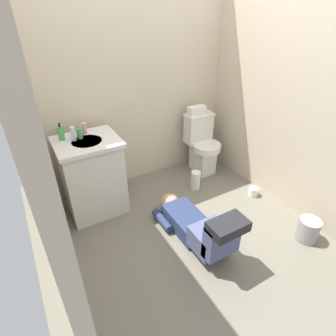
{
  "coord_description": "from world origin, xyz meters",
  "views": [
    {
      "loc": [
        -1.17,
        -1.71,
        1.96
      ],
      "look_at": [
        0.04,
        0.39,
        0.45
      ],
      "focal_mm": 29.46,
      "sensor_mm": 36.0,
      "label": 1
    }
  ],
  "objects_px": {
    "faucet": "(81,130)",
    "soap_dispenser": "(61,133)",
    "person_plumber": "(198,226)",
    "bottle_clear": "(73,134)",
    "bottle_green": "(80,133)",
    "toilet": "(202,145)",
    "paper_towel_roll": "(196,180)",
    "tissue_box": "(197,110)",
    "toilet_paper_roll": "(253,191)",
    "bottle_pink": "(84,128)",
    "vanity_cabinet": "(92,176)",
    "trash_can": "(308,230)"
  },
  "relations": [
    {
      "from": "toilet_paper_roll",
      "to": "toilet",
      "type": "bearing_deg",
      "value": 104.87
    },
    {
      "from": "toilet",
      "to": "bottle_green",
      "type": "relative_size",
      "value": 7.31
    },
    {
      "from": "toilet",
      "to": "bottle_clear",
      "type": "xyz_separation_m",
      "value": [
        -1.53,
        -0.04,
        0.52
      ]
    },
    {
      "from": "trash_can",
      "to": "toilet",
      "type": "bearing_deg",
      "value": 95.42
    },
    {
      "from": "soap_dispenser",
      "to": "bottle_clear",
      "type": "distance_m",
      "value": 0.12
    },
    {
      "from": "faucet",
      "to": "tissue_box",
      "type": "xyz_separation_m",
      "value": [
        1.39,
        0.04,
        -0.07
      ]
    },
    {
      "from": "toilet",
      "to": "trash_can",
      "type": "xyz_separation_m",
      "value": [
        0.14,
        -1.52,
        -0.25
      ]
    },
    {
      "from": "toilet",
      "to": "paper_towel_roll",
      "type": "bearing_deg",
      "value": -133.2
    },
    {
      "from": "faucet",
      "to": "soap_dispenser",
      "type": "height_order",
      "value": "soap_dispenser"
    },
    {
      "from": "faucet",
      "to": "paper_towel_roll",
      "type": "relative_size",
      "value": 0.44
    },
    {
      "from": "vanity_cabinet",
      "to": "person_plumber",
      "type": "xyz_separation_m",
      "value": [
        0.67,
        -0.93,
        -0.24
      ]
    },
    {
      "from": "soap_dispenser",
      "to": "bottle_pink",
      "type": "relative_size",
      "value": 1.54
    },
    {
      "from": "toilet",
      "to": "bottle_pink",
      "type": "xyz_separation_m",
      "value": [
        -1.4,
        0.06,
        0.51
      ]
    },
    {
      "from": "bottle_green",
      "to": "soap_dispenser",
      "type": "bearing_deg",
      "value": 160.85
    },
    {
      "from": "toilet",
      "to": "tissue_box",
      "type": "relative_size",
      "value": 3.41
    },
    {
      "from": "faucet",
      "to": "person_plumber",
      "type": "height_order",
      "value": "faucet"
    },
    {
      "from": "faucet",
      "to": "vanity_cabinet",
      "type": "bearing_deg",
      "value": -90.0
    },
    {
      "from": "vanity_cabinet",
      "to": "toilet_paper_roll",
      "type": "bearing_deg",
      "value": -22.5
    },
    {
      "from": "paper_towel_roll",
      "to": "person_plumber",
      "type": "bearing_deg",
      "value": -123.55
    },
    {
      "from": "toilet",
      "to": "bottle_green",
      "type": "height_order",
      "value": "bottle_green"
    },
    {
      "from": "bottle_green",
      "to": "paper_towel_roll",
      "type": "height_order",
      "value": "bottle_green"
    },
    {
      "from": "soap_dispenser",
      "to": "paper_towel_roll",
      "type": "xyz_separation_m",
      "value": [
        1.32,
        -0.35,
        -0.77
      ]
    },
    {
      "from": "bottle_green",
      "to": "bottle_pink",
      "type": "xyz_separation_m",
      "value": [
        0.06,
        0.09,
        0.0
      ]
    },
    {
      "from": "bottle_pink",
      "to": "faucet",
      "type": "bearing_deg",
      "value": -153.23
    },
    {
      "from": "faucet",
      "to": "tissue_box",
      "type": "distance_m",
      "value": 1.39
    },
    {
      "from": "person_plumber",
      "to": "bottle_clear",
      "type": "height_order",
      "value": "bottle_clear"
    },
    {
      "from": "bottle_clear",
      "to": "toilet_paper_roll",
      "type": "height_order",
      "value": "bottle_clear"
    },
    {
      "from": "bottle_green",
      "to": "trash_can",
      "type": "distance_m",
      "value": 2.32
    },
    {
      "from": "vanity_cabinet",
      "to": "soap_dispenser",
      "type": "height_order",
      "value": "soap_dispenser"
    },
    {
      "from": "soap_dispenser",
      "to": "bottle_green",
      "type": "relative_size",
      "value": 1.62
    },
    {
      "from": "trash_can",
      "to": "toilet_paper_roll",
      "type": "relative_size",
      "value": 2.08
    },
    {
      "from": "tissue_box",
      "to": "bottle_green",
      "type": "distance_m",
      "value": 1.43
    },
    {
      "from": "bottle_pink",
      "to": "paper_towel_roll",
      "type": "relative_size",
      "value": 0.47
    },
    {
      "from": "vanity_cabinet",
      "to": "trash_can",
      "type": "bearing_deg",
      "value": -42.15
    },
    {
      "from": "person_plumber",
      "to": "bottle_clear",
      "type": "xyz_separation_m",
      "value": [
        -0.77,
        0.98,
        0.71
      ]
    },
    {
      "from": "toilet",
      "to": "vanity_cabinet",
      "type": "distance_m",
      "value": 1.44
    },
    {
      "from": "bottle_clear",
      "to": "faucet",
      "type": "bearing_deg",
      "value": 42.79
    },
    {
      "from": "soap_dispenser",
      "to": "bottle_green",
      "type": "distance_m",
      "value": 0.16
    },
    {
      "from": "bottle_green",
      "to": "bottle_clear",
      "type": "bearing_deg",
      "value": -166.45
    },
    {
      "from": "bottle_clear",
      "to": "soap_dispenser",
      "type": "bearing_deg",
      "value": 144.25
    },
    {
      "from": "faucet",
      "to": "bottle_pink",
      "type": "bearing_deg",
      "value": 26.77
    },
    {
      "from": "paper_towel_roll",
      "to": "tissue_box",
      "type": "bearing_deg",
      "value": 58.12
    },
    {
      "from": "soap_dispenser",
      "to": "trash_can",
      "type": "relative_size",
      "value": 0.73
    },
    {
      "from": "faucet",
      "to": "toilet_paper_roll",
      "type": "distance_m",
      "value": 2.0
    },
    {
      "from": "person_plumber",
      "to": "bottle_green",
      "type": "height_order",
      "value": "bottle_green"
    },
    {
      "from": "bottle_green",
      "to": "trash_can",
      "type": "xyz_separation_m",
      "value": [
        1.61,
        -1.49,
        -0.76
      ]
    },
    {
      "from": "toilet",
      "to": "toilet_paper_roll",
      "type": "xyz_separation_m",
      "value": [
        0.2,
        -0.77,
        -0.32
      ]
    },
    {
      "from": "soap_dispenser",
      "to": "bottle_pink",
      "type": "xyz_separation_m",
      "value": [
        0.22,
        0.03,
        -0.01
      ]
    },
    {
      "from": "bottle_pink",
      "to": "tissue_box",
      "type": "bearing_deg",
      "value": 1.08
    },
    {
      "from": "toilet",
      "to": "trash_can",
      "type": "distance_m",
      "value": 1.54
    }
  ]
}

